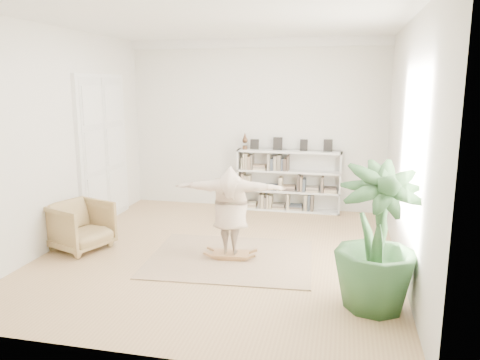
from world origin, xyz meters
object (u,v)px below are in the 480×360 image
(bookshelf, at_px, (288,181))
(armchair, at_px, (80,226))
(person, at_px, (230,208))
(houseplant, at_px, (377,238))
(rocker_board, at_px, (231,254))

(bookshelf, bearing_deg, armchair, -134.10)
(person, bearing_deg, houseplant, 146.43)
(rocker_board, relative_size, person, 0.34)
(armchair, height_order, rocker_board, armchair)
(bookshelf, distance_m, armchair, 4.38)
(armchair, bearing_deg, houseplant, -83.46)
(bookshelf, relative_size, person, 1.31)
(armchair, bearing_deg, bookshelf, -24.18)
(bookshelf, xyz_separation_m, rocker_board, (-0.53, -3.04, -0.56))
(bookshelf, relative_size, houseplant, 1.23)
(armchair, xyz_separation_m, rocker_board, (2.52, 0.10, -0.32))
(armchair, height_order, houseplant, houseplant)
(person, bearing_deg, rocker_board, -3.82)
(houseplant, bearing_deg, bookshelf, 110.18)
(bookshelf, distance_m, person, 3.10)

